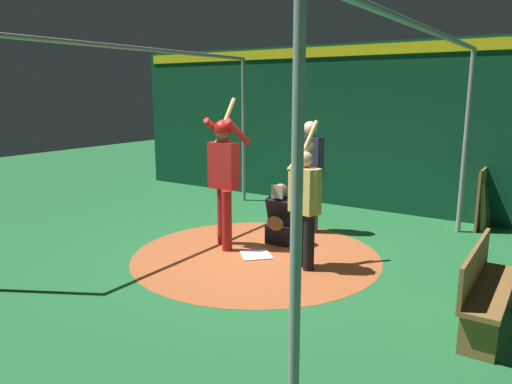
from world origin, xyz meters
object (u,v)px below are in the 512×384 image
(batter, at_px, (224,170))
(catcher, at_px, (281,220))
(visitor, at_px, (305,202))
(umpire, at_px, (309,170))
(baseball_0, at_px, (268,227))
(bat_rack, at_px, (483,200))
(home_plate, at_px, (256,255))
(bench, at_px, (485,287))

(batter, relative_size, catcher, 2.35)
(visitor, bearing_deg, catcher, -113.49)
(umpire, distance_m, baseball_0, 1.23)
(bat_rack, distance_m, baseball_0, 3.79)
(batter, xyz_separation_m, bat_rack, (-3.36, 3.13, -0.71))
(batter, height_order, bat_rack, batter)
(baseball_0, bearing_deg, visitor, 46.41)
(home_plate, relative_size, visitor, 0.21)
(home_plate, relative_size, baseball_0, 5.68)
(batter, distance_m, bat_rack, 4.65)
(home_plate, distance_m, bat_rack, 4.29)
(baseball_0, bearing_deg, home_plate, 24.17)
(home_plate, bearing_deg, umpire, 177.37)
(home_plate, height_order, batter, batter)
(home_plate, distance_m, catcher, 0.79)
(umpire, relative_size, visitor, 0.95)
(umpire, distance_m, bat_rack, 3.16)
(visitor, distance_m, bat_rack, 3.91)
(bench, relative_size, baseball_0, 20.53)
(batter, relative_size, bat_rack, 2.15)
(visitor, height_order, bench, visitor)
(batter, xyz_separation_m, umpire, (-1.42, 0.70, -0.14))
(bat_rack, xyz_separation_m, bench, (4.03, 0.61, -0.05))
(catcher, distance_m, baseball_0, 0.86)
(batter, xyz_separation_m, catcher, (-0.61, 0.64, -0.83))
(home_plate, relative_size, batter, 0.19)
(bat_rack, bearing_deg, umpire, -51.41)
(umpire, xyz_separation_m, bat_rack, (-1.94, 2.43, -0.57))
(bench, distance_m, baseball_0, 4.12)
(baseball_0, bearing_deg, batter, -3.61)
(umpire, relative_size, bench, 1.23)
(batter, distance_m, baseball_0, 1.64)
(bench, bearing_deg, visitor, -102.86)
(bat_rack, height_order, baseball_0, bat_rack)
(batter, relative_size, umpire, 1.21)
(home_plate, bearing_deg, catcher, 179.19)
(batter, height_order, bench, batter)
(catcher, distance_m, bat_rack, 3.71)
(visitor, relative_size, bat_rack, 1.87)
(catcher, xyz_separation_m, visitor, (0.75, 0.79, 0.54))
(batter, bearing_deg, bench, 79.85)
(bench, bearing_deg, batter, -100.15)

